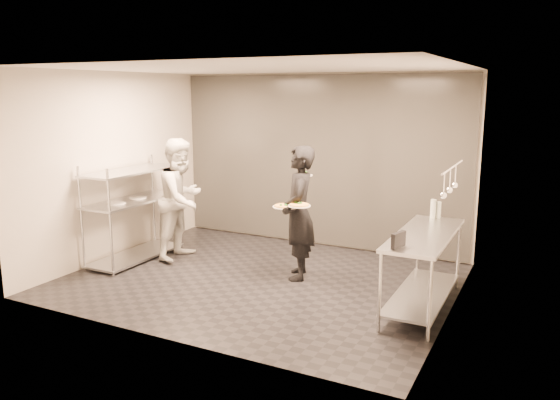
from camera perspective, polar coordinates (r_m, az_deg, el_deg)
The scene contains 13 objects.
room_shell at distance 8.16m, azimuth 1.76°, elevation 3.49°, with size 5.00×4.00×2.80m.
pass_rack at distance 8.48m, azimuth -15.05°, elevation -0.93°, with size 0.60×1.60×1.50m.
prep_counter at distance 6.55m, azimuth 14.77°, elevation -5.84°, with size 0.60×1.80×0.92m.
utensil_rail at distance 6.30m, azimuth 17.40°, elevation 1.94°, with size 0.07×1.20×0.31m.
waiter at distance 7.33m, azimuth 1.99°, elevation -1.36°, with size 0.66×0.43×1.81m, color black.
chef at distance 8.37m, azimuth -10.25°, elevation 0.12°, with size 0.89×0.69×1.83m, color beige.
pizza_plate_near at distance 7.18m, azimuth 0.51°, elevation -0.65°, with size 0.32×0.32×0.05m.
pizza_plate_far at distance 7.01m, azimuth 2.03°, elevation -0.54°, with size 0.29×0.29×0.05m.
salad_plate at distance 7.60m, azimuth 2.39°, elevation 2.74°, with size 0.27×0.27×0.07m.
pos_monitor at distance 5.80m, azimuth 12.27°, elevation -4.09°, with size 0.05×0.23×0.16m, color black.
bottle_green at distance 7.17m, azimuth 15.71°, elevation -0.93°, with size 0.07×0.07×0.25m, color gray.
bottle_clear at distance 7.21m, azimuth 16.22°, elevation -1.02°, with size 0.07×0.07×0.22m, color gray.
bottle_dark at distance 7.22m, azimuth 15.73°, elevation -0.91°, with size 0.07×0.07×0.24m, color black.
Camera 1 is at (3.43, -6.14, 2.53)m, focal length 35.00 mm.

